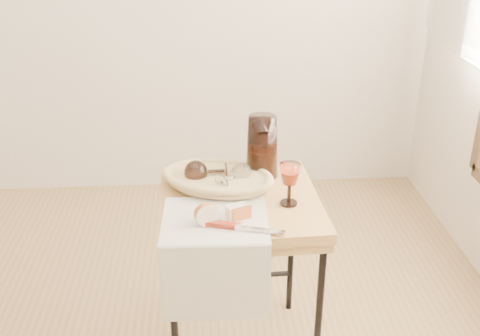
{
  "coord_description": "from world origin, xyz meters",
  "views": [
    {
      "loc": [
        0.53,
        -1.37,
        1.61
      ],
      "look_at": [
        0.64,
        0.32,
        0.8
      ],
      "focal_mm": 43.06,
      "sensor_mm": 36.0,
      "label": 1
    }
  ],
  "objects_px": {
    "side_table": "(240,280)",
    "pitcher": "(262,146)",
    "table_knife": "(241,227)",
    "bread_basket": "(218,181)",
    "tea_towel": "(215,220)",
    "goblet_lying_b": "(233,177)",
    "wine_goblet": "(289,184)",
    "apple_half": "(206,213)",
    "goblet_lying_a": "(209,171)"
  },
  "relations": [
    {
      "from": "apple_half",
      "to": "table_knife",
      "type": "distance_m",
      "value": 0.12
    },
    {
      "from": "tea_towel",
      "to": "wine_goblet",
      "type": "xyz_separation_m",
      "value": [
        0.25,
        0.09,
        0.07
      ]
    },
    {
      "from": "side_table",
      "to": "tea_towel",
      "type": "xyz_separation_m",
      "value": [
        -0.09,
        -0.15,
        0.34
      ]
    },
    {
      "from": "goblet_lying_a",
      "to": "apple_half",
      "type": "height_order",
      "value": "goblet_lying_a"
    },
    {
      "from": "bread_basket",
      "to": "wine_goblet",
      "type": "bearing_deg",
      "value": -12.16
    },
    {
      "from": "tea_towel",
      "to": "goblet_lying_b",
      "type": "height_order",
      "value": "goblet_lying_b"
    },
    {
      "from": "goblet_lying_b",
      "to": "apple_half",
      "type": "distance_m",
      "value": 0.25
    },
    {
      "from": "goblet_lying_a",
      "to": "table_knife",
      "type": "xyz_separation_m",
      "value": [
        0.09,
        -0.31,
        -0.04
      ]
    },
    {
      "from": "goblet_lying_a",
      "to": "wine_goblet",
      "type": "distance_m",
      "value": 0.3
    },
    {
      "from": "side_table",
      "to": "bread_basket",
      "type": "height_order",
      "value": "bread_basket"
    },
    {
      "from": "goblet_lying_a",
      "to": "pitcher",
      "type": "distance_m",
      "value": 0.21
    },
    {
      "from": "bread_basket",
      "to": "goblet_lying_b",
      "type": "relative_size",
      "value": 2.98
    },
    {
      "from": "pitcher",
      "to": "goblet_lying_a",
      "type": "bearing_deg",
      "value": -167.03
    },
    {
      "from": "bread_basket",
      "to": "apple_half",
      "type": "bearing_deg",
      "value": -81.16
    },
    {
      "from": "tea_towel",
      "to": "goblet_lying_b",
      "type": "relative_size",
      "value": 2.84
    },
    {
      "from": "table_knife",
      "to": "goblet_lying_b",
      "type": "bearing_deg",
      "value": 108.22
    },
    {
      "from": "bread_basket",
      "to": "table_knife",
      "type": "bearing_deg",
      "value": -59.2
    },
    {
      "from": "wine_goblet",
      "to": "goblet_lying_b",
      "type": "bearing_deg",
      "value": 146.37
    },
    {
      "from": "tea_towel",
      "to": "table_knife",
      "type": "bearing_deg",
      "value": -37.13
    },
    {
      "from": "side_table",
      "to": "goblet_lying_b",
      "type": "height_order",
      "value": "goblet_lying_b"
    },
    {
      "from": "tea_towel",
      "to": "pitcher",
      "type": "height_order",
      "value": "pitcher"
    },
    {
      "from": "pitcher",
      "to": "apple_half",
      "type": "xyz_separation_m",
      "value": [
        -0.21,
        -0.34,
        -0.07
      ]
    },
    {
      "from": "goblet_lying_a",
      "to": "apple_half",
      "type": "distance_m",
      "value": 0.27
    },
    {
      "from": "tea_towel",
      "to": "pitcher",
      "type": "bearing_deg",
      "value": 62.23
    },
    {
      "from": "goblet_lying_b",
      "to": "table_knife",
      "type": "bearing_deg",
      "value": -134.36
    },
    {
      "from": "table_knife",
      "to": "bread_basket",
      "type": "bearing_deg",
      "value": 117.87
    },
    {
      "from": "apple_half",
      "to": "goblet_lying_a",
      "type": "bearing_deg",
      "value": 73.29
    },
    {
      "from": "bread_basket",
      "to": "apple_half",
      "type": "distance_m",
      "value": 0.26
    },
    {
      "from": "pitcher",
      "to": "goblet_lying_b",
      "type": "bearing_deg",
      "value": -143.03
    },
    {
      "from": "goblet_lying_b",
      "to": "apple_half",
      "type": "xyz_separation_m",
      "value": [
        -0.1,
        -0.23,
        -0.01
      ]
    },
    {
      "from": "side_table",
      "to": "bread_basket",
      "type": "bearing_deg",
      "value": 130.48
    },
    {
      "from": "tea_towel",
      "to": "pitcher",
      "type": "xyz_separation_m",
      "value": [
        0.18,
        0.32,
        0.11
      ]
    },
    {
      "from": "tea_towel",
      "to": "pitcher",
      "type": "relative_size",
      "value": 1.24
    },
    {
      "from": "bread_basket",
      "to": "goblet_lying_a",
      "type": "relative_size",
      "value": 2.55
    },
    {
      "from": "pitcher",
      "to": "apple_half",
      "type": "height_order",
      "value": "pitcher"
    },
    {
      "from": "side_table",
      "to": "pitcher",
      "type": "distance_m",
      "value": 0.49
    },
    {
      "from": "wine_goblet",
      "to": "apple_half",
      "type": "xyz_separation_m",
      "value": [
        -0.28,
        -0.11,
        -0.03
      ]
    },
    {
      "from": "bread_basket",
      "to": "side_table",
      "type": "bearing_deg",
      "value": -30.48
    },
    {
      "from": "tea_towel",
      "to": "apple_half",
      "type": "height_order",
      "value": "apple_half"
    },
    {
      "from": "side_table",
      "to": "tea_towel",
      "type": "height_order",
      "value": "tea_towel"
    },
    {
      "from": "pitcher",
      "to": "side_table",
      "type": "bearing_deg",
      "value": -125.26
    },
    {
      "from": "wine_goblet",
      "to": "apple_half",
      "type": "bearing_deg",
      "value": -157.67
    },
    {
      "from": "side_table",
      "to": "pitcher",
      "type": "relative_size",
      "value": 2.54
    },
    {
      "from": "goblet_lying_a",
      "to": "wine_goblet",
      "type": "height_order",
      "value": "wine_goblet"
    },
    {
      "from": "apple_half",
      "to": "side_table",
      "type": "bearing_deg",
      "value": 42.11
    },
    {
      "from": "side_table",
      "to": "goblet_lying_b",
      "type": "relative_size",
      "value": 5.83
    },
    {
      "from": "bread_basket",
      "to": "apple_half",
      "type": "relative_size",
      "value": 4.54
    },
    {
      "from": "bread_basket",
      "to": "pitcher",
      "type": "distance_m",
      "value": 0.2
    },
    {
      "from": "goblet_lying_b",
      "to": "wine_goblet",
      "type": "distance_m",
      "value": 0.22
    },
    {
      "from": "side_table",
      "to": "table_knife",
      "type": "xyz_separation_m",
      "value": [
        -0.01,
        -0.21,
        0.36
      ]
    }
  ]
}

